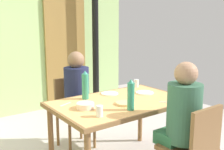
{
  "coord_description": "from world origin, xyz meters",
  "views": [
    {
      "loc": [
        -1.36,
        -2.18,
        1.51
      ],
      "look_at": [
        0.25,
        0.02,
        1.0
      ],
      "focal_mm": 41.7,
      "sensor_mm": 36.0,
      "label": 1
    }
  ],
  "objects": [
    {
      "name": "stove_pipe_column",
      "position": [
        1.3,
        1.98,
        1.27
      ],
      "size": [
        0.12,
        0.12,
        2.54
      ],
      "primitive_type": "cylinder",
      "color": "black",
      "rests_on": "ground_plane"
    },
    {
      "name": "chair_near_diner",
      "position": [
        0.43,
        -0.93,
        0.5
      ],
      "size": [
        0.4,
        0.4,
        0.87
      ],
      "color": "brown",
      "rests_on": "ground_plane"
    },
    {
      "name": "water_bottle_green_near",
      "position": [
        -0.01,
        0.14,
        0.89
      ],
      "size": [
        0.07,
        0.07,
        0.31
      ],
      "color": "#338C6E",
      "rests_on": "dining_table"
    },
    {
      "name": "wall_back",
      "position": [
        0.0,
        2.33,
        1.27
      ],
      "size": [
        4.18,
        0.1,
        2.54
      ],
      "primitive_type": "cube",
      "color": "#A6C87C",
      "rests_on": "ground_plane"
    },
    {
      "name": "person_near_diner",
      "position": [
        0.43,
        -0.79,
        0.78
      ],
      "size": [
        0.3,
        0.37,
        0.77
      ],
      "color": "#2E6F49",
      "rests_on": "ground_plane"
    },
    {
      "name": "drinking_glass_by_far_diner",
      "position": [
        -0.19,
        -0.4,
        0.8
      ],
      "size": [
        0.06,
        0.06,
        0.1
      ],
      "primitive_type": "cylinder",
      "color": "silver",
      "rests_on": "dining_table"
    },
    {
      "name": "serving_bowl_center",
      "position": [
        -0.17,
        -0.14,
        0.78
      ],
      "size": [
        0.17,
        0.17,
        0.05
      ],
      "primitive_type": "cylinder",
      "color": "#F3D7C6",
      "rests_on": "dining_table"
    },
    {
      "name": "dinner_plate_near_left",
      "position": [
        0.32,
        0.16,
        0.76
      ],
      "size": [
        0.2,
        0.2,
        0.01
      ],
      "primitive_type": "cylinder",
      "color": "white",
      "rests_on": "dining_table"
    },
    {
      "name": "water_bottle_green_far",
      "position": [
        0.14,
        -0.42,
        0.89
      ],
      "size": [
        0.07,
        0.07,
        0.29
      ],
      "color": "#308B6B",
      "rests_on": "dining_table"
    },
    {
      "name": "chair_far_diner",
      "position": [
        0.1,
        0.66,
        0.5
      ],
      "size": [
        0.4,
        0.4,
        0.87
      ],
      "rotation": [
        0.0,
        0.0,
        3.14
      ],
      "color": "brown",
      "rests_on": "ground_plane"
    },
    {
      "name": "cutlery_knife_near",
      "position": [
        0.59,
        -0.45,
        0.75
      ],
      "size": [
        0.12,
        0.12,
        0.0
      ],
      "primitive_type": "cube",
      "rotation": [
        0.0,
        0.0,
        5.48
      ],
      "color": "silver",
      "rests_on": "dining_table"
    },
    {
      "name": "bread_plate_sliced",
      "position": [
        0.21,
        -0.26,
        0.76
      ],
      "size": [
        0.19,
        0.19,
        0.02
      ],
      "primitive_type": "cylinder",
      "color": "#DBB77A",
      "rests_on": "dining_table"
    },
    {
      "name": "dining_table",
      "position": [
        0.25,
        -0.13,
        0.68
      ],
      "size": [
        1.39,
        0.88,
        0.75
      ],
      "color": "brown",
      "rests_on": "ground_plane"
    },
    {
      "name": "cutlery_fork_near",
      "position": [
        -0.27,
        0.09,
        0.75
      ],
      "size": [
        0.15,
        0.07,
        0.0
      ],
      "primitive_type": "cube",
      "rotation": [
        0.0,
        0.0,
        0.38
      ],
      "color": "silver",
      "rests_on": "dining_table"
    },
    {
      "name": "person_far_diner",
      "position": [
        0.1,
        0.52,
        0.78
      ],
      "size": [
        0.3,
        0.37,
        0.77
      ],
      "rotation": [
        0.0,
        0.0,
        3.14
      ],
      "color": "#181D42",
      "rests_on": "ground_plane"
    },
    {
      "name": "door_wooden",
      "position": [
        0.82,
        2.25,
        1.0
      ],
      "size": [
        0.8,
        0.05,
        2.0
      ],
      "primitive_type": "cube",
      "color": "olive",
      "rests_on": "ground_plane"
    },
    {
      "name": "drinking_glass_by_near_diner",
      "position": [
        0.8,
        0.24,
        0.8
      ],
      "size": [
        0.06,
        0.06,
        0.1
      ],
      "primitive_type": "cylinder",
      "color": "silver",
      "rests_on": "dining_table"
    },
    {
      "name": "dinner_plate_near_right",
      "position": [
        0.67,
        -0.05,
        0.76
      ],
      "size": [
        0.21,
        0.21,
        0.01
      ],
      "primitive_type": "cylinder",
      "color": "white",
      "rests_on": "dining_table"
    }
  ]
}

